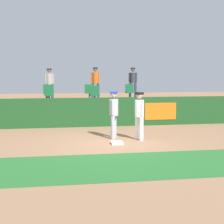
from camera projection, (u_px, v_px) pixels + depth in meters
ground_plane at (110, 144)px, 12.08m from camera, size 60.00×60.00×0.00m
grass_foreground_strip at (127, 165)px, 9.32m from camera, size 18.00×2.80×0.01m
first_base at (117, 143)px, 12.11m from camera, size 0.40×0.40×0.08m
player_fielder_home at (139, 112)px, 12.76m from camera, size 0.41×0.57×1.74m
player_runner_visitor at (114, 111)px, 13.03m from camera, size 0.43×0.46×1.76m
field_wall at (96, 112)px, 15.99m from camera, size 18.00×0.26×1.31m
bleacher_platform at (90, 110)px, 18.52m from camera, size 18.00×4.80×0.97m
seat_back_left at (47, 92)px, 18.71m from camera, size 0.46×0.44×0.84m
seat_front_center at (95, 93)px, 17.33m from camera, size 0.46×0.44×0.84m
seat_front_left at (49, 94)px, 16.96m from camera, size 0.45×0.44×0.84m
seat_back_right at (130, 91)px, 19.45m from camera, size 0.47×0.44×0.84m
seat_back_center at (89, 91)px, 19.08m from camera, size 0.48×0.44×0.84m
spectator_hooded at (95, 81)px, 19.82m from camera, size 0.50×0.34×1.77m
spectator_capped at (49, 82)px, 19.39m from camera, size 0.47×0.38×1.70m
spectator_casual at (133, 81)px, 20.46m from camera, size 0.47×0.43×1.76m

